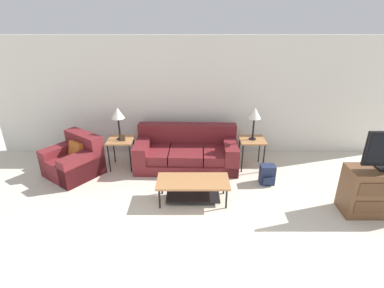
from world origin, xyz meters
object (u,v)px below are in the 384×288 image
at_px(table_lamp_left, 119,114).
at_px(couch, 187,153).
at_px(armchair, 75,161).
at_px(tv_console, 381,191).
at_px(side_table_right, 253,142).
at_px(coffee_table, 194,186).
at_px(backpack, 268,175).
at_px(table_lamp_right, 255,114).
at_px(side_table_left, 122,142).

bearing_deg(table_lamp_left, couch, 3.67).
height_order(armchair, tv_console, same).
height_order(table_lamp_left, tv_console, table_lamp_left).
bearing_deg(table_lamp_left, side_table_right, 0.00).
relative_size(coffee_table, backpack, 3.23).
bearing_deg(table_lamp_right, couch, 176.32).
height_order(table_lamp_right, backpack, table_lamp_right).
distance_m(table_lamp_left, backpack, 3.14).
bearing_deg(backpack, side_table_right, 106.76).
height_order(side_table_left, backpack, side_table_left).
xyz_separation_m(side_table_left, table_lamp_left, (0.00, 0.00, 0.61)).
xyz_separation_m(side_table_right, backpack, (0.20, -0.66, -0.38)).
bearing_deg(table_lamp_left, backpack, -12.84).
height_order(coffee_table, table_lamp_right, table_lamp_right).
bearing_deg(side_table_left, tv_console, -19.13).
bearing_deg(armchair, side_table_right, 4.53).
relative_size(side_table_left, backpack, 1.67).
height_order(armchair, side_table_right, armchair).
xyz_separation_m(side_table_right, table_lamp_left, (-2.70, 0.00, 0.61)).
bearing_deg(couch, side_table_left, -176.33).
distance_m(side_table_left, table_lamp_left, 0.61).
xyz_separation_m(armchair, tv_console, (5.38, -1.27, 0.11)).
distance_m(side_table_left, backpack, 3.00).
height_order(couch, table_lamp_right, table_lamp_right).
bearing_deg(table_lamp_right, coffee_table, -134.58).
height_order(couch, side_table_left, couch).
relative_size(couch, tv_console, 1.87).
xyz_separation_m(couch, armchair, (-2.24, -0.37, -0.00)).
bearing_deg(table_lamp_right, side_table_right, 0.00).
height_order(side_table_left, side_table_right, same).
bearing_deg(coffee_table, armchair, 158.11).
relative_size(couch, backpack, 5.59).
distance_m(armchair, table_lamp_right, 3.71).
height_order(side_table_right, table_lamp_left, table_lamp_left).
bearing_deg(coffee_table, couch, 95.57).
bearing_deg(backpack, side_table_left, 167.16).
xyz_separation_m(side_table_left, side_table_right, (2.70, 0.00, 0.00)).
relative_size(coffee_table, table_lamp_right, 1.83).
distance_m(side_table_right, tv_console, 2.37).
height_order(coffee_table, side_table_left, side_table_left).
height_order(coffee_table, side_table_right, side_table_right).
distance_m(armchair, tv_console, 5.53).
xyz_separation_m(side_table_left, table_lamp_right, (2.70, 0.00, 0.61)).
height_order(armchair, table_lamp_right, table_lamp_right).
relative_size(armchair, table_lamp_left, 1.90).
relative_size(side_table_right, backpack, 1.67).
bearing_deg(side_table_left, table_lamp_left, 0.00).
bearing_deg(tv_console, backpack, 150.55).
xyz_separation_m(table_lamp_left, backpack, (2.90, -0.66, -0.99)).
bearing_deg(backpack, table_lamp_left, 167.16).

